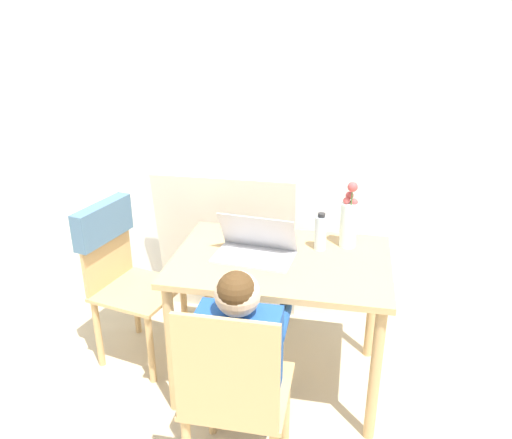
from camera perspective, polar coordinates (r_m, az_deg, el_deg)
wall_back at (r=2.88m, az=10.82°, el=10.78°), size 6.40×0.05×2.50m
dining_table at (r=2.46m, az=2.83°, el=-6.54°), size 1.04×0.71×0.72m
chair_occupied at (r=2.03m, az=-2.43°, el=-19.51°), size 0.40×0.40×0.88m
chair_spare at (r=2.79m, az=-15.53°, el=-4.21°), size 0.51×0.48×0.89m
person_seated at (r=2.03m, az=-1.68°, el=-14.10°), size 0.33×0.42×0.96m
laptop at (r=2.41m, az=-0.06°, el=-3.11°), size 0.40×0.27×0.21m
flower_vase at (r=2.52m, az=10.57°, el=-0.12°), size 0.08×0.08×0.35m
water_bottle at (r=2.48m, az=7.39°, el=-1.49°), size 0.06×0.06×0.19m
cardboard_panel at (r=3.10m, az=-3.51°, el=-3.24°), size 0.87×0.15×0.95m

